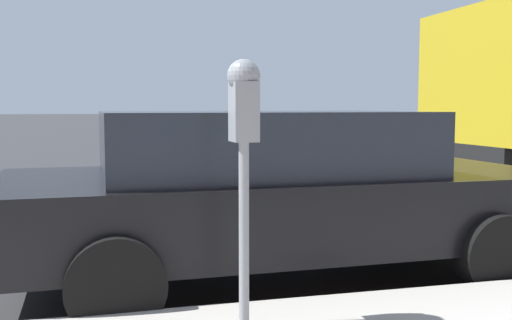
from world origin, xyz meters
TOP-DOWN VIEW (x-y plane):
  - ground_plane at (0.00, 0.00)m, footprint 220.00×220.00m
  - parking_meter at (-2.59, -0.58)m, footprint 0.21×0.19m
  - car_black at (-1.12, -1.20)m, footprint 2.22×4.62m

SIDE VIEW (x-z plane):
  - ground_plane at x=0.00m, z-range 0.00..0.00m
  - car_black at x=-1.12m, z-range 0.05..1.46m
  - parking_meter at x=-2.59m, z-range 0.58..2.13m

